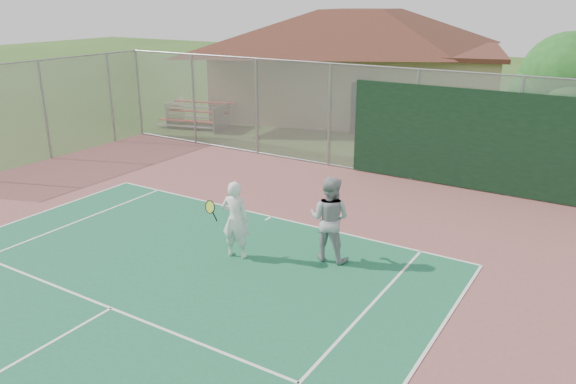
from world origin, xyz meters
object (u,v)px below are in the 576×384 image
object	(u,v)px
tree	(570,84)
player_grey_back	(330,220)
bleachers	(197,114)
clubhouse	(360,52)
player_white_front	(235,220)

from	to	relation	value
tree	player_grey_back	bearing A→B (deg)	-111.72
bleachers	tree	world-z (taller)	tree
clubhouse	player_grey_back	distance (m)	17.04
bleachers	player_grey_back	world-z (taller)	player_grey_back
bleachers	tree	xyz separation A→B (m)	(14.94, -0.23, 2.53)
player_grey_back	player_white_front	bearing A→B (deg)	22.30
player_white_front	player_grey_back	distance (m)	2.08
player_grey_back	tree	bearing A→B (deg)	-117.65
player_white_front	clubhouse	bearing A→B (deg)	-85.85
clubhouse	player_white_front	world-z (taller)	clubhouse
bleachers	player_white_front	world-z (taller)	player_white_front
player_grey_back	clubhouse	bearing A→B (deg)	-73.03
clubhouse	bleachers	world-z (taller)	clubhouse
tree	player_white_front	world-z (taller)	tree
player_white_front	player_grey_back	bearing A→B (deg)	-163.62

